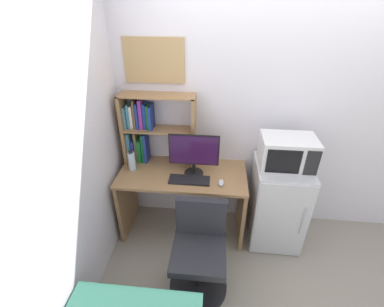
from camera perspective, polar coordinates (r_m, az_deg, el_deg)
The scene contains 12 objects.
wall_back at distance 2.88m, azimuth 25.75°, elevation 7.30°, with size 6.40×0.04×2.60m, color silver.
wall_left at distance 1.68m, azimuth -34.55°, elevation -11.83°, with size 0.04×4.40×2.60m, color silver.
desk at distance 2.82m, azimuth -1.98°, elevation -8.04°, with size 1.28×0.61×0.76m.
hutch_bookshelf at distance 2.74m, azimuth -9.39°, elevation 5.26°, with size 0.74×0.22×0.74m.
monitor at distance 2.54m, azimuth 0.40°, elevation 0.18°, with size 0.48×0.19×0.43m.
keyboard at distance 2.57m, azimuth -0.58°, elevation -5.69°, with size 0.39×0.15×0.02m, color black.
computer_mouse at distance 2.54m, azimuth 6.26°, elevation -6.22°, with size 0.05×0.11×0.03m, color silver.
water_bottle at distance 2.75m, azimuth -12.77°, elevation -1.57°, with size 0.07×0.07×0.22m.
mini_fridge at distance 2.92m, azimuth 17.67°, elevation -10.14°, with size 0.52×0.56×0.91m.
microwave at distance 2.59m, azimuth 19.70°, elevation 0.19°, with size 0.49×0.34×0.30m.
desk_chair at distance 2.45m, azimuth 1.53°, elevation -20.77°, with size 0.52×0.52×0.85m.
wall_corkboard at distance 2.60m, azimuth -8.15°, elevation 19.09°, with size 0.56×0.02×0.40m, color tan.
Camera 1 is at (-0.59, -2.50, 2.28)m, focal length 24.92 mm.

